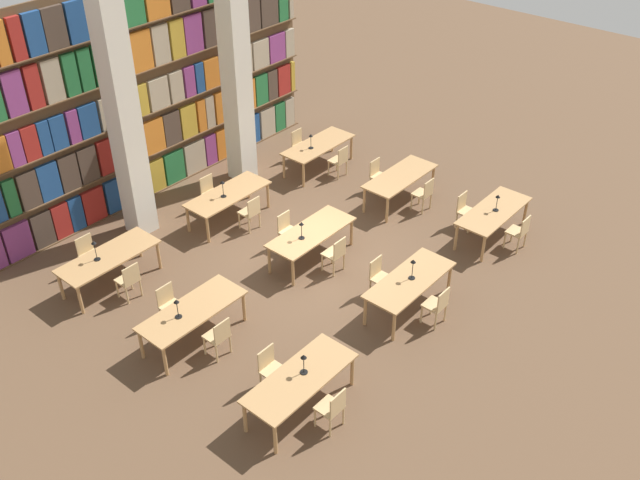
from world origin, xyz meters
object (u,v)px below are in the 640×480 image
pillar_left (123,117)px  desk_lamp_5 (95,247)px  reading_table_4 (311,234)px  chair_12 (129,280)px  chair_6 (219,336)px  desk_lamp_3 (177,305)px  pillar_center (236,72)px  desk_lamp_7 (311,139)px  reading_table_0 (300,380)px  chair_4 (519,231)px  reading_table_5 (400,178)px  reading_table_8 (318,147)px  reading_table_2 (494,213)px  desk_lamp_4 (301,227)px  desk_lamp_0 (304,361)px  reading_table_7 (228,196)px  chair_14 (251,212)px  chair_0 (332,408)px  chair_13 (89,254)px  reading_table_1 (410,282)px  chair_9 (288,230)px  chair_17 (300,144)px  chair_8 (335,253)px  chair_15 (210,192)px  chair_16 (339,160)px  chair_2 (437,305)px  chair_7 (170,304)px  desk_lamp_6 (223,186)px  chair_1 (271,368)px  chair_3 (380,276)px  desk_lamp_2 (497,200)px  chair_10 (424,193)px  reading_table_6 (109,258)px  reading_table_3 (192,312)px  chair_11 (378,175)px  desk_lamp_1 (413,266)px

pillar_left → desk_lamp_5: bearing=-149.2°
reading_table_4 → chair_12: 4.10m
chair_6 → desk_lamp_3: (-0.32, 0.75, 0.56)m
pillar_center → desk_lamp_7: bearing=-43.9°
reading_table_0 → desk_lamp_3: size_ratio=5.11×
chair_4 → reading_table_5: (-0.04, 3.35, 0.19)m
desk_lamp_3 → reading_table_8: 7.68m
reading_table_2 → chair_6: size_ratio=2.47×
desk_lamp_4 → desk_lamp_0: bearing=-137.8°
reading_table_7 → chair_14: size_ratio=2.47×
chair_0 → chair_13: same height
reading_table_1 → chair_6: chair_6 is taller
pillar_left → chair_9: size_ratio=6.72×
pillar_left → reading_table_7: (1.70, -1.31, -2.32)m
chair_17 → chair_8: bearing=50.3°
chair_0 → chair_6: bearing=90.6°
chair_4 → chair_15: size_ratio=1.00×
chair_12 → chair_16: bearing=-0.5°
chair_2 → chair_16: same height
chair_15 → chair_16: 3.70m
reading_table_0 → chair_7: 3.52m
desk_lamp_3 → desk_lamp_6: (3.61, 2.59, 0.01)m
chair_1 → desk_lamp_0: (0.11, -0.70, 0.55)m
desk_lamp_3 → reading_table_5: 7.26m
chair_3 → desk_lamp_4: desk_lamp_4 is taller
desk_lamp_2 → chair_10: (-0.06, 1.95, -0.55)m
chair_16 → desk_lamp_7: size_ratio=2.11×
pillar_center → desk_lamp_0: (-5.07, -6.74, -1.96)m
chair_3 → chair_6: size_ratio=1.00×
reading_table_6 → desk_lamp_7: size_ratio=5.22×
chair_15 → chair_17: 3.41m
desk_lamp_0 → chair_10: (6.82, 2.00, -0.55)m
reading_table_3 → chair_6: (0.00, -0.72, -0.19)m
reading_table_1 → desk_lamp_6: size_ratio=4.98×
chair_15 → reading_table_8: bearing=168.1°
chair_0 → chair_3: 3.80m
reading_table_2 → reading_table_3: (-7.01, 2.69, 0.00)m
chair_11 → desk_lamp_2: bearing=91.1°
reading_table_5 → chair_14: bearing=149.7°
chair_0 → desk_lamp_1: desk_lamp_1 is taller
chair_8 → chair_10: size_ratio=1.00×
chair_15 → desk_lamp_6: (-0.22, -0.76, 0.56)m
reading_table_0 → chair_15: 7.10m
reading_table_2 → reading_table_5: (-0.08, 2.63, 0.00)m
reading_table_1 → reading_table_6: 6.46m
reading_table_1 → reading_table_6: size_ratio=1.00×
chair_4 → reading_table_8: (-0.09, 6.07, 0.19)m
chair_11 → reading_table_7: bearing=-29.7°
chair_4 → chair_9: 5.38m
chair_3 → chair_2: bearing=90.0°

